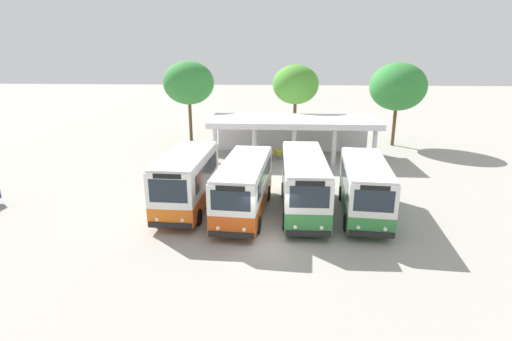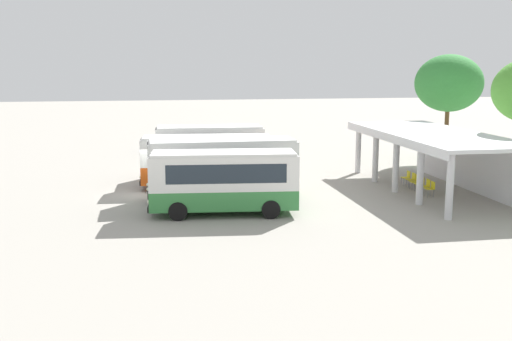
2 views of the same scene
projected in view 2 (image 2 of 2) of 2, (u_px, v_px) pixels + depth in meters
ground_plane at (150, 195)px, 34.51m from camera, size 180.00×180.00×0.00m
city_bus_nearest_orange at (210, 149)px, 39.56m from camera, size 2.69×7.01×3.33m
city_bus_second_in_row at (207, 159)px, 36.25m from camera, size 2.92×7.88×3.09m
city_bus_middle_cream at (222, 166)px, 33.08m from camera, size 2.44×8.04×3.28m
city_bus_fourth_amber at (223, 180)px, 29.79m from camera, size 2.90×7.32×3.10m
parked_car_flank at (175, 141)px, 51.65m from camera, size 2.02×4.37×1.62m
terminal_canopy at (442, 146)px, 35.30m from camera, size 14.12×5.43×3.40m
waiting_chair_end_by_column at (407, 176)px, 37.24m from camera, size 0.45×0.45×0.86m
waiting_chair_second_from_end at (412, 178)px, 36.59m from camera, size 0.45×0.45×0.86m
waiting_chair_middle_seat at (415, 181)px, 35.91m from camera, size 0.45×0.45×0.86m
waiting_chair_fourth_seat at (420, 183)px, 35.25m from camera, size 0.45×0.45×0.86m
waiting_chair_fifth_seat at (426, 185)px, 34.59m from camera, size 0.45×0.45×0.86m
waiting_chair_far_end_seat at (431, 188)px, 33.92m from camera, size 0.45×0.45×0.86m
roadside_tree_west_of_canopy at (449, 83)px, 45.57m from camera, size 4.98×4.98×7.95m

